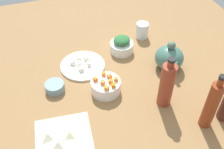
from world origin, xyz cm
name	(u,v)px	position (x,y,z in cm)	size (l,w,h in cm)	color
tabletop	(112,84)	(0.00, 0.00, 1.50)	(190.00, 190.00, 3.00)	olive
cutting_board	(65,148)	(29.96, -29.61, 3.50)	(31.67, 22.83, 1.00)	silver
plate_tofu	(83,66)	(-15.64, -11.18, 3.60)	(23.31, 23.31, 1.20)	white
bowl_greens	(122,47)	(-21.30, 12.70, 5.86)	(12.85, 12.85, 5.71)	white
bowl_carrots	(106,86)	(4.98, -4.78, 6.20)	(14.10, 14.10, 6.41)	white
bowl_small_side	(55,87)	(-3.38, -27.83, 5.08)	(9.26, 9.26, 4.17)	gray
teapot	(169,57)	(-1.26, 31.41, 9.47)	(16.34, 14.66, 16.23)	#407061
bottle_0	(211,105)	(36.64, 29.73, 15.50)	(5.17, 5.17, 28.63)	maroon
bottle_1	(167,85)	(20.20, 18.30, 14.73)	(6.36, 6.36, 26.51)	maroon
drinking_glass_0	(142,30)	(-30.42, 28.83, 7.64)	(7.35, 7.35, 9.28)	white
carrot_cube_0	(103,83)	(6.10, -6.53, 10.31)	(1.80, 1.80, 1.80)	orange
carrot_cube_1	(111,81)	(6.42, -2.77, 10.31)	(1.80, 1.80, 1.80)	orange
carrot_cube_2	(110,77)	(3.20, -2.28, 10.31)	(1.80, 1.80, 1.80)	orange
carrot_cube_3	(104,74)	(0.56, -4.41, 10.31)	(1.80, 1.80, 1.80)	orange
carrot_cube_4	(95,79)	(2.88, -9.15, 10.31)	(1.80, 1.80, 1.80)	orange
carrot_cube_5	(114,85)	(9.35, -2.34, 10.31)	(1.80, 1.80, 1.80)	orange
carrot_cube_6	(116,79)	(5.85, 0.12, 10.31)	(1.80, 1.80, 1.80)	orange
carrot_cube_7	(107,88)	(9.91, -5.81, 10.31)	(1.80, 1.80, 1.80)	orange
chopped_greens_mound	(122,40)	(-21.30, 12.70, 10.72)	(9.30, 8.69, 4.01)	#2F6F37
tofu_cube_0	(80,64)	(-15.68, -12.68, 5.30)	(2.20, 2.20, 2.20)	white
tofu_cube_1	(79,58)	(-20.13, -12.05, 5.30)	(2.20, 2.20, 2.20)	silver
tofu_cube_2	(89,64)	(-14.00, -7.94, 5.30)	(2.20, 2.20, 2.20)	white
tofu_cube_3	(81,69)	(-11.45, -12.81, 5.30)	(2.20, 2.20, 2.20)	#ECEACE
tofu_cube_4	(86,58)	(-19.07, -8.34, 5.30)	(2.20, 2.20, 2.20)	white
tofu_cube_5	(73,62)	(-17.88, -15.83, 5.30)	(2.20, 2.20, 2.20)	silver
dumpling_1	(70,134)	(24.82, -26.54, 5.09)	(4.64, 4.43, 2.17)	beige
dumpling_3	(58,144)	(28.09, -31.81, 5.25)	(5.69, 5.69, 2.50)	beige
dumpling_4	(48,135)	(22.79, -35.16, 5.12)	(5.86, 5.04, 2.23)	beige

